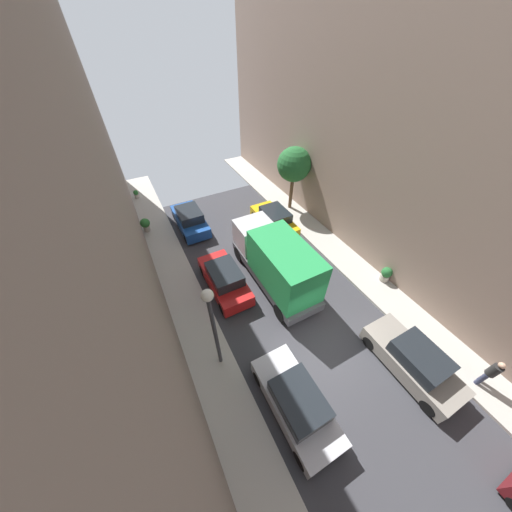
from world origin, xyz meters
TOP-DOWN VIEW (x-y plane):
  - ground at (0.00, 0.00)m, footprint 32.00×32.00m
  - sidewalk_left at (-5.00, 0.00)m, footprint 2.00×44.00m
  - sidewalk_right at (5.00, 0.00)m, footprint 2.00×44.00m
  - parked_car_left_2 at (-2.70, -1.37)m, footprint 1.78×4.20m
  - parked_car_left_3 at (-2.70, 5.76)m, footprint 1.78×4.20m
  - parked_car_left_4 at (-2.70, 12.24)m, footprint 1.78×4.20m
  - parked_car_right_2 at (2.70, -2.37)m, footprint 1.78×4.20m
  - parked_car_right_3 at (2.70, 9.37)m, footprint 1.78×4.20m
  - delivery_truck at (0.00, 4.74)m, footprint 2.26×6.60m
  - pedestrian at (4.78, -4.21)m, footprint 0.40×0.36m
  - street_tree_1 at (5.14, 10.98)m, footprint 2.45×2.45m
  - potted_plant_0 at (-5.67, 13.16)m, footprint 0.66×0.66m
  - potted_plant_1 at (5.74, 1.82)m, footprint 0.60×0.60m
  - potted_plant_2 at (-5.55, 18.25)m, footprint 0.40×0.40m
  - lamp_post at (-4.60, 1.78)m, footprint 0.44×0.44m

SIDE VIEW (x-z plane):
  - ground at x=0.00m, z-range 0.00..0.00m
  - sidewalk_left at x=-5.00m, z-range 0.00..0.15m
  - sidewalk_right at x=5.00m, z-range 0.00..0.15m
  - potted_plant_2 at x=-5.55m, z-range 0.17..0.85m
  - potted_plant_1 at x=5.74m, z-range 0.18..1.12m
  - parked_car_left_2 at x=-2.70m, z-range -0.06..1.50m
  - parked_car_left_3 at x=-2.70m, z-range -0.06..1.50m
  - parked_car_left_4 at x=-2.70m, z-range -0.06..1.50m
  - parked_car_right_2 at x=2.70m, z-range -0.06..1.50m
  - parked_car_right_3 at x=2.70m, z-range -0.06..1.50m
  - potted_plant_0 at x=-5.67m, z-range 0.23..1.23m
  - pedestrian at x=4.78m, z-range 0.21..1.93m
  - delivery_truck at x=0.00m, z-range 0.10..3.48m
  - lamp_post at x=-4.60m, z-range 0.98..5.97m
  - street_tree_1 at x=5.14m, z-range 1.29..6.07m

